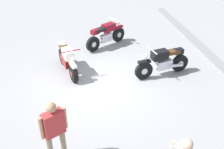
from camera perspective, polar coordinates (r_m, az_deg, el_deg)
name	(u,v)px	position (r m, az deg, el deg)	size (l,w,h in m)	color
ground_plane	(100,84)	(9.12, -2.46, -2.10)	(40.00, 40.00, 0.00)	gray
motorcycle_maroon_cruiser	(106,35)	(11.50, -1.32, 8.37)	(1.22, 1.83, 1.09)	black
motorcycle_black_cruiser	(163,62)	(9.54, 10.73, 2.65)	(0.70, 2.07, 1.09)	black
motorcycle_cream_vintage	(68,60)	(9.71, -9.37, 3.10)	(1.93, 0.77, 1.07)	black
person_in_red_shirt	(54,129)	(6.13, -12.10, -11.25)	(0.47, 0.62, 1.67)	gray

